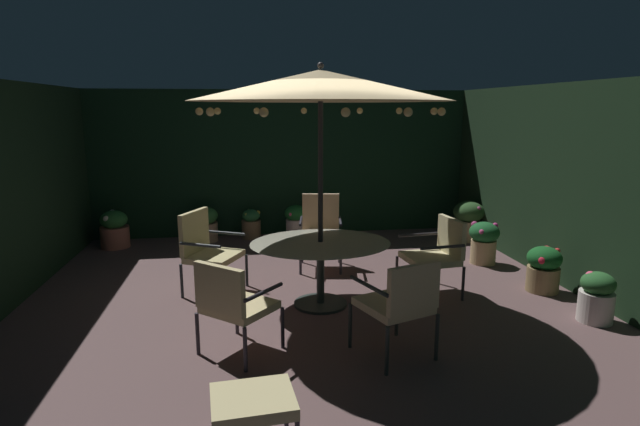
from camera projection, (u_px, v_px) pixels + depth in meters
name	position (u px, v px, depth m)	size (l,w,h in m)	color
ground_plane	(306.00, 303.00, 5.95)	(7.15, 7.28, 0.02)	brown
hedge_backdrop_rear	(283.00, 163.00, 9.07)	(7.15, 0.30, 2.53)	black
hedge_backdrop_right	(586.00, 188.00, 6.17)	(0.30, 7.28, 2.53)	black
patio_dining_table	(320.00, 254.00, 5.74)	(1.59, 1.34, 0.75)	#28322F
patio_umbrella	(321.00, 86.00, 5.36)	(2.81, 2.81, 2.69)	#312E32
patio_chair_north	(206.00, 247.00, 6.19)	(0.80, 0.83, 1.00)	#293135
patio_chair_northeast	(233.00, 301.00, 4.56)	(0.81, 0.81, 0.90)	#2D2A31
patio_chair_east	(400.00, 300.00, 4.50)	(0.75, 0.77, 0.93)	#282F2D
patio_chair_southeast	(438.00, 251.00, 6.12)	(0.68, 0.71, 0.92)	#322F32
patio_chair_south	(321.00, 227.00, 7.18)	(0.66, 0.66, 1.02)	#2B2B35
ottoman_footrest	(253.00, 404.00, 3.23)	(0.56, 0.49, 0.44)	#2E2934
potted_plant_back_left	(114.00, 229.00, 8.22)	(0.46, 0.46, 0.61)	#AB6051
potted_plant_right_near	(484.00, 240.00, 7.36)	(0.43, 0.44, 0.61)	tan
potted_plant_left_near	(544.00, 268.00, 6.24)	(0.41, 0.41, 0.56)	olive
potted_plant_front_corner	(296.00, 221.00, 8.63)	(0.39, 0.39, 0.61)	beige
potted_plant_back_right	(251.00, 224.00, 8.82)	(0.33, 0.33, 0.50)	#876B4B
potted_plant_back_center	(468.00, 219.00, 8.66)	(0.52, 0.52, 0.67)	tan
potted_plant_left_far	(597.00, 297.00, 5.35)	(0.36, 0.36, 0.54)	beige
potted_plant_right_far	(205.00, 224.00, 8.60)	(0.43, 0.43, 0.59)	tan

